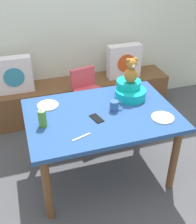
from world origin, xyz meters
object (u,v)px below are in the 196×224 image
object	(u,v)px
dinner_plate_far	(48,105)
dining_table	(101,122)
infant_seat_teal	(130,90)
teddy_bear	(131,71)
ketchup_bottle	(42,117)
coffee_mug	(114,106)
pillow_floral_right	(124,61)
dinner_plate_near	(163,118)
cell_phone	(97,118)
pillow_floral_left	(14,75)
highchair	(88,93)

from	to	relation	value
dinner_plate_far	dining_table	bearing A→B (deg)	-31.61
infant_seat_teal	teddy_bear	xyz separation A→B (m)	(0.00, -0.00, 0.21)
ketchup_bottle	coffee_mug	distance (m)	0.66
pillow_floral_right	dinner_plate_near	xyz separation A→B (m)	(-0.22, -1.44, 0.07)
teddy_bear	coffee_mug	xyz separation A→B (m)	(-0.23, -0.19, -0.23)
dining_table	dinner_plate_near	distance (m)	0.55
teddy_bear	cell_phone	size ratio (longest dim) A/B	1.74
pillow_floral_left	coffee_mug	world-z (taller)	pillow_floral_left
teddy_bear	coffee_mug	world-z (taller)	teddy_bear
dinner_plate_near	dining_table	bearing A→B (deg)	153.63
infant_seat_teal	ketchup_bottle	size ratio (longest dim) A/B	1.78
teddy_bear	ketchup_bottle	size ratio (longest dim) A/B	1.35
dinner_plate_far	ketchup_bottle	bearing A→B (deg)	-105.68
infant_seat_teal	pillow_floral_left	bearing A→B (deg)	136.99
dining_table	teddy_bear	bearing A→B (deg)	29.13
cell_phone	pillow_floral_right	bearing A→B (deg)	43.30
teddy_bear	cell_phone	bearing A→B (deg)	-147.26
teddy_bear	dinner_plate_far	xyz separation A→B (m)	(-0.80, 0.07, -0.27)
pillow_floral_left	dining_table	bearing A→B (deg)	-59.32
ketchup_bottle	cell_phone	world-z (taller)	ketchup_bottle
highchair	ketchup_bottle	world-z (taller)	ketchup_bottle
teddy_bear	dinner_plate_near	world-z (taller)	teddy_bear
dining_table	cell_phone	xyz separation A→B (m)	(-0.07, -0.07, 0.10)
pillow_floral_right	cell_phone	size ratio (longest dim) A/B	3.06
teddy_bear	coffee_mug	size ratio (longest dim) A/B	2.08
pillow_floral_right	dinner_plate_far	world-z (taller)	pillow_floral_right
highchair	dinner_plate_far	size ratio (longest dim) A/B	3.95
infant_seat_teal	dining_table	bearing A→B (deg)	-150.81
cell_phone	ketchup_bottle	bearing A→B (deg)	160.47
pillow_floral_left	pillow_floral_right	world-z (taller)	same
pillow_floral_right	dining_table	distance (m)	1.39
coffee_mug	cell_phone	xyz separation A→B (m)	(-0.20, -0.09, -0.04)
coffee_mug	dining_table	bearing A→B (deg)	-174.81
dining_table	dinner_plate_far	xyz separation A→B (m)	(-0.44, 0.27, 0.10)
dinner_plate_far	cell_phone	world-z (taller)	dinner_plate_far
dining_table	infant_seat_teal	size ratio (longest dim) A/B	4.10
pillow_floral_right	dinner_plate_near	size ratio (longest dim) A/B	2.20
pillow_floral_left	infant_seat_teal	size ratio (longest dim) A/B	1.33
pillow_floral_right	dinner_plate_far	size ratio (longest dim) A/B	2.20
ketchup_bottle	dinner_plate_far	world-z (taller)	ketchup_bottle
ketchup_bottle	dinner_plate_far	xyz separation A→B (m)	(0.09, 0.31, -0.08)
infant_seat_teal	cell_phone	bearing A→B (deg)	-147.21
highchair	teddy_bear	distance (m)	0.81
highchair	infant_seat_teal	size ratio (longest dim) A/B	2.39
ketchup_bottle	highchair	bearing A→B (deg)	52.99
pillow_floral_left	pillow_floral_right	distance (m)	1.42
pillow_floral_left	highchair	bearing A→B (deg)	-27.48
pillow_floral_right	infant_seat_teal	bearing A→B (deg)	-109.40
pillow_floral_left	teddy_bear	distance (m)	1.50
teddy_bear	dinner_plate_far	bearing A→B (deg)	174.87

